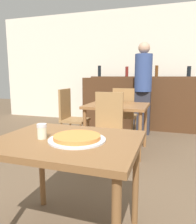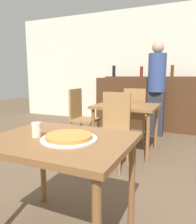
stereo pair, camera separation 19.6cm
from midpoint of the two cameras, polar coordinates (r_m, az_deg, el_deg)
The scene contains 11 objects.
wall_back at distance 5.55m, azimuth 16.69°, elevation 11.26°, with size 8.00×0.05×2.80m.
dining_table_near at distance 1.54m, azimuth -6.15°, elevation -10.12°, with size 0.97×0.78×0.76m.
dining_table_far at distance 3.39m, azimuth 9.08°, elevation 0.33°, with size 0.93×0.80×0.75m.
bar_counter at distance 5.08m, azimuth 15.50°, elevation 2.14°, with size 2.60×0.56×1.14m.
bar_back_shelf at distance 5.18m, azimuth 16.04°, elevation 9.11°, with size 2.39×0.24×0.29m.
chair_far_side_front at distance 2.88m, azimuth 6.10°, elevation -3.34°, with size 0.40×0.40×0.97m.
chair_far_side_back at distance 3.95m, azimuth 11.17°, elevation 0.02°, with size 0.40×0.40×0.97m.
chair_far_side_left at distance 3.69m, azimuth -3.06°, elevation -0.46°, with size 0.40×0.40×0.97m.
pizza_tray at distance 1.46m, azimuth -3.76°, elevation -6.71°, with size 0.38×0.38×0.04m.
cheese_shaker at distance 1.55m, azimuth -12.36°, elevation -4.58°, with size 0.07×0.07×0.10m.
person_standing at distance 4.46m, azimuth 16.26°, elevation 6.71°, with size 0.34×0.34×1.83m.
Camera 2 is at (0.83, -1.22, 1.18)m, focal length 35.00 mm.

